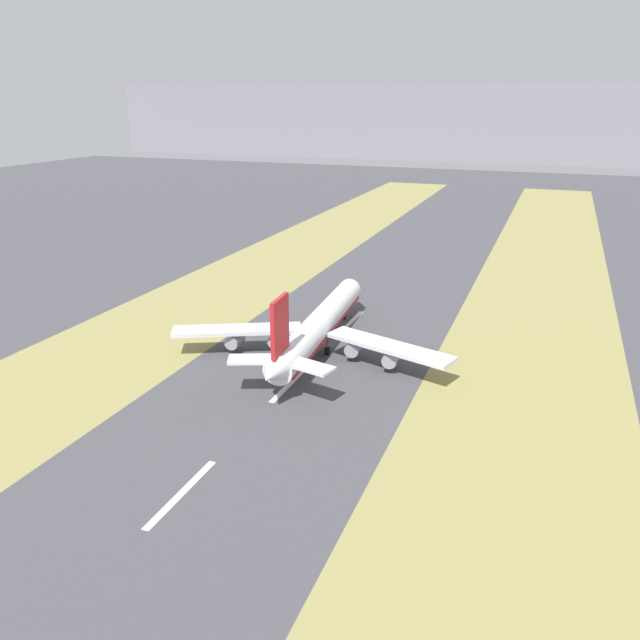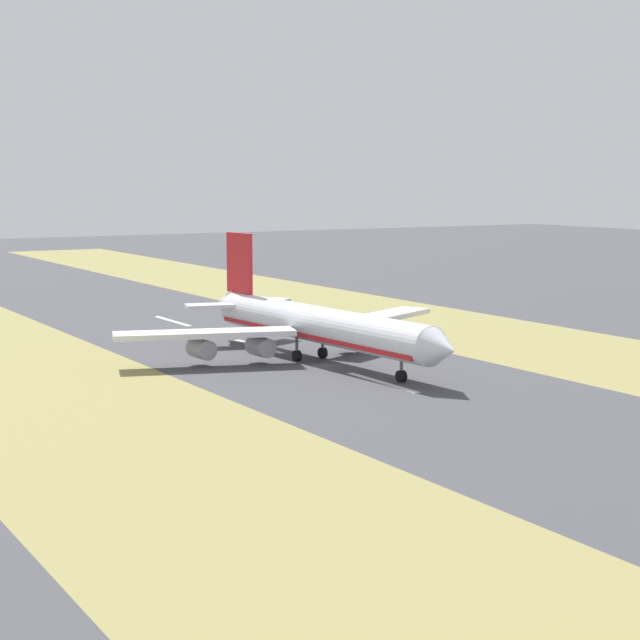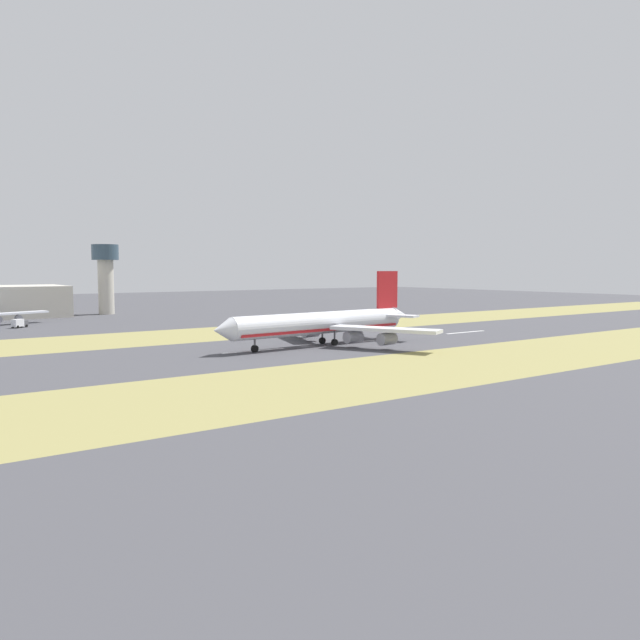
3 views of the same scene
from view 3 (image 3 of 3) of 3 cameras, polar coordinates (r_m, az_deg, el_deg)
name	(u,v)px [view 3 (image 3 of 3)]	position (r m, az deg, el deg)	size (l,w,h in m)	color
ground_plane	(307,346)	(168.57, -1.23, -2.41)	(800.00, 800.00, 0.00)	#424247
grass_median_west	(427,368)	(134.26, 9.73, -4.31)	(40.00, 600.00, 0.01)	olive
grass_median_east	(229,332)	(207.02, -8.30, -1.13)	(40.00, 600.00, 0.01)	olive
centreline_dash_near	(466,332)	(211.00, 13.18, -1.09)	(1.20, 18.00, 0.01)	silver
centreline_dash_mid	(373,340)	(182.92, 4.90, -1.86)	(1.20, 18.00, 0.01)	silver
centreline_dash_far	(254,351)	(159.99, -6.06, -2.82)	(1.20, 18.00, 0.01)	silver
airplane_main_jet	(325,323)	(170.39, 0.49, -0.29)	(63.97, 67.22, 20.20)	silver
control_tower	(106,271)	(303.03, -19.01, 4.23)	(12.00, 12.00, 31.93)	#BCB7A8
service_truck	(19,323)	(245.28, -25.79, -0.25)	(5.46, 6.07, 3.10)	#4C4C51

